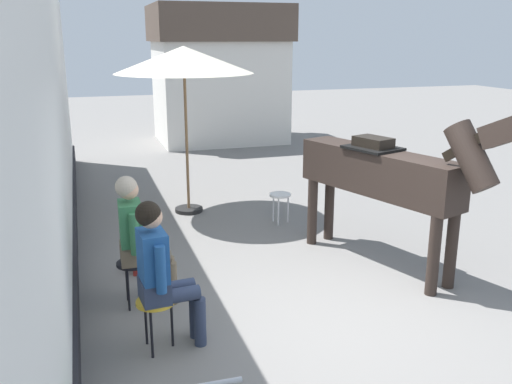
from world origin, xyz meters
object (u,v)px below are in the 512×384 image
(saddled_horse_center, at_px, (386,174))
(cafe_parasol, at_px, (184,61))
(spare_stool_white, at_px, (280,198))
(seated_visitor_near, at_px, (161,268))
(seated_visitor_far, at_px, (138,234))
(satchel_bag, at_px, (138,264))

(saddled_horse_center, distance_m, cafe_parasol, 3.63)
(cafe_parasol, distance_m, spare_stool_white, 2.50)
(seated_visitor_near, height_order, spare_stool_white, seated_visitor_near)
(seated_visitor_far, distance_m, spare_stool_white, 3.08)
(satchel_bag, bearing_deg, seated_visitor_far, 2.91)
(cafe_parasol, height_order, spare_stool_white, cafe_parasol)
(seated_visitor_near, distance_m, seated_visitor_far, 0.94)
(seated_visitor_near, relative_size, spare_stool_white, 3.02)
(satchel_bag, bearing_deg, saddled_horse_center, 82.33)
(seated_visitor_near, relative_size, seated_visitor_far, 1.00)
(cafe_parasol, distance_m, satchel_bag, 3.30)
(seated_visitor_far, bearing_deg, satchel_bag, 86.07)
(saddled_horse_center, bearing_deg, seated_visitor_near, -159.42)
(seated_visitor_near, xyz_separation_m, spare_stool_white, (2.19, 2.96, -0.38))
(saddled_horse_center, xyz_separation_m, cafe_parasol, (-1.81, 2.90, 1.20))
(seated_visitor_far, height_order, saddled_horse_center, saddled_horse_center)
(seated_visitor_far, xyz_separation_m, spare_stool_white, (2.28, 2.03, -0.38))
(seated_visitor_near, xyz_separation_m, seated_visitor_far, (-0.10, 0.93, 0.00))
(seated_visitor_far, xyz_separation_m, satchel_bag, (0.06, 0.86, -0.68))
(seated_visitor_near, height_order, satchel_bag, seated_visitor_near)
(seated_visitor_near, xyz_separation_m, saddled_horse_center, (2.81, 1.05, 0.38))
(saddled_horse_center, xyz_separation_m, spare_stool_white, (-0.62, 1.91, -0.76))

